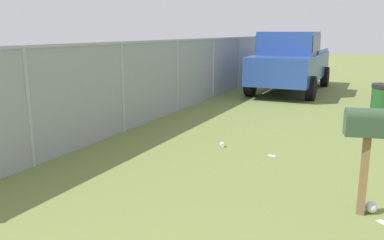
{
  "coord_description": "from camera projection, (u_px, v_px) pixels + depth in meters",
  "views": [
    {
      "loc": [
        0.0,
        -1.38,
        2.11
      ],
      "look_at": [
        4.8,
        0.91,
        0.92
      ],
      "focal_mm": 37.32,
      "sensor_mm": 36.0,
      "label": 1
    }
  ],
  "objects": [
    {
      "name": "litter_cup_midfield_b",
      "position": [
        222.0,
        145.0,
        7.42
      ],
      "size": [
        0.12,
        0.12,
        0.08
      ],
      "primitive_type": "cylinder",
      "rotation": [
        0.0,
        1.57,
        3.58
      ],
      "color": "white",
      "rests_on": "ground"
    },
    {
      "name": "fence_section",
      "position": [
        177.0,
        73.0,
        10.49
      ],
      "size": [
        14.9,
        0.07,
        1.9
      ],
      "color": "#9EA3A8",
      "rests_on": "ground"
    },
    {
      "name": "litter_wrapper_midfield_a",
      "position": [
        272.0,
        156.0,
        6.89
      ],
      "size": [
        0.11,
        0.14,
        0.01
      ],
      "primitive_type": "cube",
      "rotation": [
        0.0,
        0.0,
        4.49
      ],
      "color": "silver",
      "rests_on": "ground"
    },
    {
      "name": "litter_bag_far_scatter",
      "position": [
        371.0,
        207.0,
        4.72
      ],
      "size": [
        0.14,
        0.14,
        0.14
      ],
      "primitive_type": "sphere",
      "color": "silver",
      "rests_on": "ground"
    },
    {
      "name": "litter_wrapper_near_hydrant",
      "position": [
        383.0,
        222.0,
        4.49
      ],
      "size": [
        0.14,
        0.15,
        0.01
      ],
      "primitive_type": "cube",
      "rotation": [
        0.0,
        0.0,
        4.09
      ],
      "color": "silver",
      "rests_on": "ground"
    },
    {
      "name": "pickup_truck",
      "position": [
        291.0,
        60.0,
        13.99
      ],
      "size": [
        5.42,
        2.27,
        2.09
      ],
      "rotation": [
        0.0,
        0.0,
        3.16
      ],
      "color": "#284793",
      "rests_on": "ground"
    },
    {
      "name": "mailbox",
      "position": [
        368.0,
        130.0,
        4.49
      ],
      "size": [
        0.32,
        0.55,
        1.27
      ],
      "rotation": [
        0.0,
        0.0,
        0.24
      ],
      "color": "brown",
      "rests_on": "ground"
    }
  ]
}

